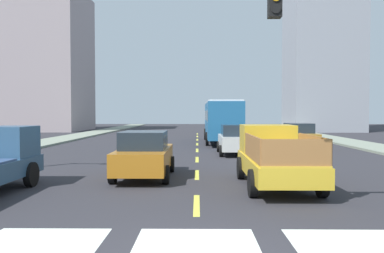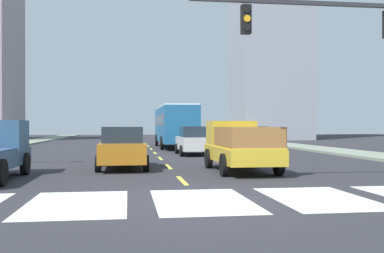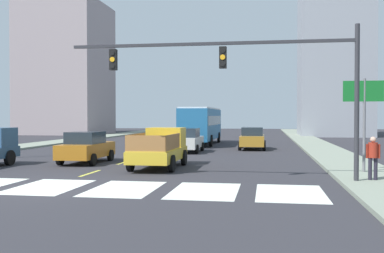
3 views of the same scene
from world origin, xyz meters
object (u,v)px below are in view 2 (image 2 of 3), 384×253
Objects in this scene: pickup_stakebed at (238,147)px; sedan_near_right at (194,141)px; sedan_far at (251,139)px; city_bus at (175,123)px; sedan_mid at (123,148)px.

sedan_near_right is at bearing 93.58° from pickup_stakebed.
pickup_stakebed is 13.86m from sedan_far.
pickup_stakebed is at bearing -87.51° from city_bus.
city_bus is 17.79m from sedan_mid.
sedan_far is (4.53, 3.54, 0.00)m from sedan_near_right.
pickup_stakebed reaches higher than sedan_mid.
sedan_mid is at bearing -124.45° from sedan_far.
pickup_stakebed reaches higher than sedan_far.
city_bus is 2.45× the size of sedan_mid.
sedan_near_right is (0.25, -9.02, -1.09)m from city_bus.
sedan_near_right is 1.00× the size of sedan_far.
city_bus is (-0.59, 18.69, 1.02)m from pickup_stakebed.
sedan_mid and sedan_far have the same top height.
pickup_stakebed is 1.18× the size of sedan_near_right.
sedan_near_right and sedan_far have the same top height.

